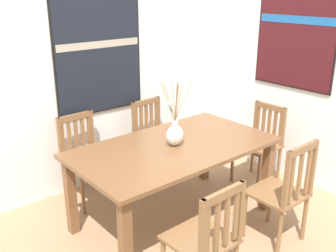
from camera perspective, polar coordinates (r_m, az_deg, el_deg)
wall_back at (r=4.17m, az=-12.03°, el=9.12°), size 6.40×0.12×2.70m
dining_table at (r=3.51m, az=0.89°, el=-4.40°), size 1.80×1.01×0.76m
centerpiece_vase at (r=3.44m, az=0.98°, el=-1.04°), size 0.22×0.28×0.60m
chair_0 at (r=4.04m, az=-12.10°, el=-4.30°), size 0.44×0.44×0.89m
chair_1 at (r=2.77m, az=5.57°, el=-16.04°), size 0.43×0.43×0.90m
chair_2 at (r=4.43m, az=13.32°, el=-2.26°), size 0.43×0.43×0.87m
chair_3 at (r=3.42m, az=16.39°, el=-9.18°), size 0.42×0.42×0.94m
chair_4 at (r=4.43m, az=-2.03°, el=-1.60°), size 0.45×0.45×0.89m
painting_on_back_wall at (r=4.16m, az=-10.04°, el=10.07°), size 1.01×0.05×1.19m
painting_on_side_wall at (r=4.41m, az=18.10°, el=12.13°), size 0.05×0.94×1.06m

